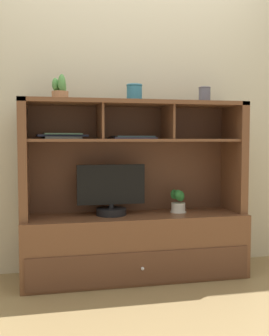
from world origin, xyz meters
TOP-DOWN VIEW (x-y plane):
  - floor_plane at (0.00, 0.00)m, footprint 6.00×6.00m
  - back_wall at (0.00, 0.27)m, footprint 6.00×0.02m
  - media_console at (0.00, 0.01)m, footprint 1.67×0.52m
  - tv_monitor at (-0.18, 0.00)m, footprint 0.51×0.22m
  - potted_orchid at (0.35, 0.01)m, footprint 0.12×0.12m
  - magazine_stack_left at (-0.01, 0.02)m, footprint 0.34×0.27m
  - magazine_stack_centre at (-0.53, 0.06)m, footprint 0.38×0.24m
  - potted_succulent at (-0.54, 0.02)m, footprint 0.14×0.14m
  - ceramic_vase at (0.54, -0.02)m, footprint 0.09×0.09m
  - accent_vase at (0.00, 0.01)m, footprint 0.12×0.12m

SIDE VIEW (x-z plane):
  - floor_plane at x=0.00m, z-range -0.02..0.00m
  - media_console at x=0.00m, z-range -0.27..1.05m
  - potted_orchid at x=0.35m, z-range 0.47..0.65m
  - tv_monitor at x=-0.18m, z-range 0.45..0.82m
  - magazine_stack_left at x=-0.01m, z-range 1.04..1.06m
  - magazine_stack_centre at x=-0.53m, z-range 1.04..1.08m
  - ceramic_vase at x=0.54m, z-range 1.32..1.44m
  - accent_vase at x=0.00m, z-range 1.32..1.45m
  - potted_succulent at x=-0.54m, z-range 1.30..1.48m
  - back_wall at x=0.00m, z-range 0.00..2.80m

